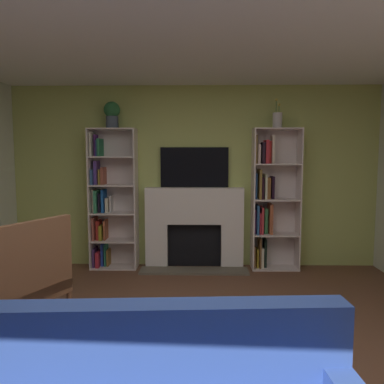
{
  "coord_description": "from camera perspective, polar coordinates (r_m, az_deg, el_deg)",
  "views": [
    {
      "loc": [
        0.08,
        -2.54,
        1.58
      ],
      "look_at": [
        0.0,
        1.12,
        1.22
      ],
      "focal_mm": 35.63,
      "sensor_mm": 36.0,
      "label": 1
    }
  ],
  "objects": [
    {
      "name": "ground_plane",
      "position": [
        2.99,
        -0.5,
        -26.16
      ],
      "size": [
        6.7,
        6.7,
        0.0
      ],
      "primitive_type": "plane",
      "color": "brown"
    },
    {
      "name": "wall_back_accent",
      "position": [
        5.38,
        0.38,
        2.29
      ],
      "size": [
        5.21,
        0.06,
        2.52
      ],
      "primitive_type": "cube",
      "color": "#B2BD62",
      "rests_on": "ground_plane"
    },
    {
      "name": "ceiling",
      "position": [
        2.72,
        -0.55,
        26.61
      ],
      "size": [
        5.21,
        5.71,
        0.06
      ],
      "primitive_type": "cube",
      "color": "white",
      "rests_on": "wall_back_accent"
    },
    {
      "name": "fireplace",
      "position": [
        5.33,
        0.36,
        -5.09
      ],
      "size": [
        1.46,
        0.5,
        1.12
      ],
      "color": "white",
      "rests_on": "ground_plane"
    },
    {
      "name": "tv",
      "position": [
        5.31,
        0.37,
        3.72
      ],
      "size": [
        0.94,
        0.06,
        0.55
      ],
      "primitive_type": "cube",
      "color": "black",
      "rests_on": "fireplace"
    },
    {
      "name": "bookshelf_left",
      "position": [
        5.41,
        -12.34,
        -1.34
      ],
      "size": [
        0.64,
        0.31,
        1.93
      ],
      "color": "silver",
      "rests_on": "ground_plane"
    },
    {
      "name": "bookshelf_right",
      "position": [
        5.35,
        11.51,
        -1.02
      ],
      "size": [
        0.64,
        0.31,
        1.93
      ],
      "color": "silver",
      "rests_on": "ground_plane"
    },
    {
      "name": "potted_plant",
      "position": [
        5.35,
        -11.89,
        11.42
      ],
      "size": [
        0.22,
        0.22,
        0.36
      ],
      "color": "#434F5D",
      "rests_on": "bookshelf_left"
    },
    {
      "name": "vase_with_flowers",
      "position": [
        5.31,
        12.66,
        10.51
      ],
      "size": [
        0.13,
        0.13,
        0.39
      ],
      "color": "silver",
      "rests_on": "bookshelf_right"
    },
    {
      "name": "armchair",
      "position": [
        3.44,
        -24.33,
        -12.25
      ],
      "size": [
        0.87,
        0.89,
        1.07
      ],
      "color": "brown",
      "rests_on": "ground_plane"
    },
    {
      "name": "coffee_table",
      "position": [
        2.55,
        -5.14,
        -23.68
      ],
      "size": [
        0.85,
        0.47,
        0.38
      ],
      "color": "brown",
      "rests_on": "ground_plane"
    }
  ]
}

